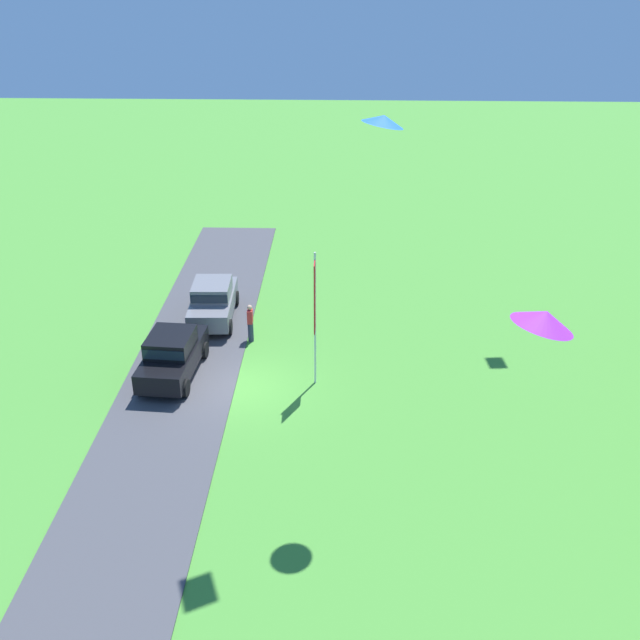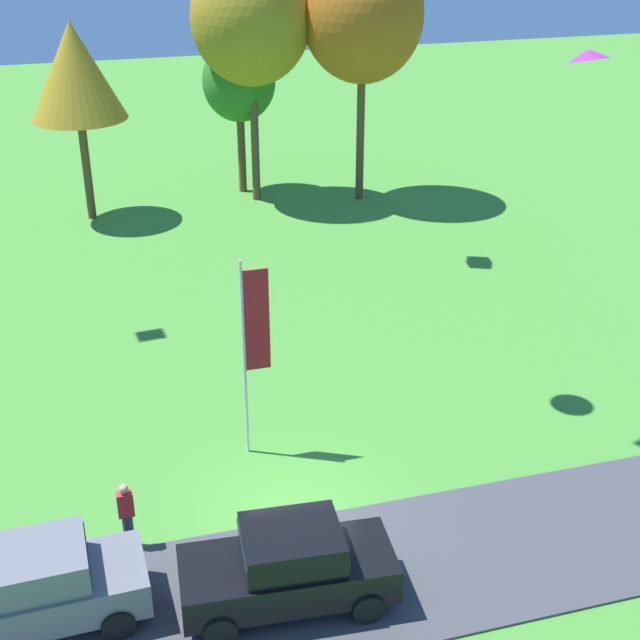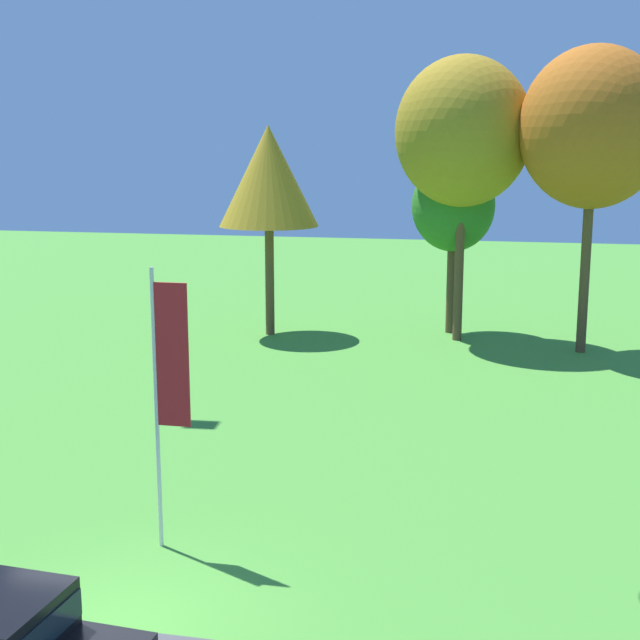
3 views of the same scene
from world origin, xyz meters
name	(u,v)px [view 2 (image 2 of 3)]	position (x,y,z in m)	size (l,w,h in m)	color
ground_plane	(292,516)	(0.00, 0.00, 0.00)	(120.00, 120.00, 0.00)	#478E33
pavement_strip	(319,584)	(0.00, -2.38, 0.03)	(36.00, 4.40, 0.06)	#424247
car_sedan_mid_row	(35,586)	(-5.71, -1.92, 1.04)	(4.46, 2.08, 1.84)	slate
car_sedan_near_entrance	(289,564)	(-0.72, -2.71, 1.04)	(4.52, 2.21, 1.84)	black
person_on_lawn	(127,515)	(-3.78, -0.01, 0.88)	(0.36, 0.24, 1.71)	#2D334C
tree_far_left	(75,71)	(-3.46, 22.24, 6.37)	(3.98, 3.98, 8.40)	brown
tree_left_of_center	(239,82)	(3.72, 24.11, 5.17)	(3.34, 3.34, 7.04)	brown
tree_center_back	(251,19)	(4.09, 22.75, 8.09)	(5.20, 5.20, 10.97)	brown
tree_lone_near	(363,15)	(8.75, 21.61, 8.21)	(5.27, 5.27, 11.13)	brown
flag_banner	(253,334)	(-0.21, 2.90, 3.46)	(0.71, 0.08, 5.46)	silver
kite_delta_mid_center	(589,55)	(11.35, 7.89, 8.77)	(1.28, 1.28, 0.33)	purple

